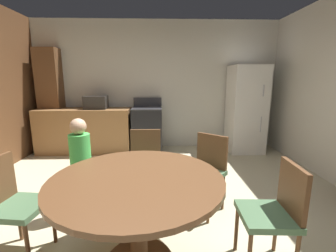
# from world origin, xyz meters

# --- Properties ---
(ground_plane) EXTENTS (14.00, 14.00, 0.00)m
(ground_plane) POSITION_xyz_m (0.00, 0.00, 0.00)
(ground_plane) COLOR beige
(wall_back) EXTENTS (5.43, 0.12, 2.70)m
(wall_back) POSITION_xyz_m (0.00, 2.97, 1.35)
(wall_back) COLOR beige
(wall_back) RESTS_ON ground
(kitchen_counter) EXTENTS (1.86, 0.60, 0.90)m
(kitchen_counter) POSITION_xyz_m (-1.48, 2.57, 0.45)
(kitchen_counter) COLOR olive
(kitchen_counter) RESTS_ON ground
(pantry_column) EXTENTS (0.44, 0.36, 2.10)m
(pantry_column) POSITION_xyz_m (-2.20, 2.75, 1.05)
(pantry_column) COLOR brown
(pantry_column) RESTS_ON ground
(oven_range) EXTENTS (0.60, 0.60, 1.10)m
(oven_range) POSITION_xyz_m (-0.20, 2.58, 0.47)
(oven_range) COLOR black
(oven_range) RESTS_ON ground
(refrigerator) EXTENTS (0.68, 0.68, 1.76)m
(refrigerator) POSITION_xyz_m (1.83, 2.52, 0.88)
(refrigerator) COLOR white
(refrigerator) RESTS_ON ground
(microwave) EXTENTS (0.44, 0.32, 0.26)m
(microwave) POSITION_xyz_m (-1.23, 2.57, 1.03)
(microwave) COLOR #2D2B28
(microwave) RESTS_ON kitchen_counter
(dining_table) EXTENTS (1.32, 1.32, 0.76)m
(dining_table) POSITION_xyz_m (-0.11, -0.46, 0.61)
(dining_table) COLOR brown
(dining_table) RESTS_ON ground
(chair_east) EXTENTS (0.42, 0.42, 0.87)m
(chair_east) POSITION_xyz_m (0.96, -0.52, 0.50)
(chair_east) COLOR brown
(chair_east) RESTS_ON ground
(chair_north) EXTENTS (0.40, 0.40, 0.87)m
(chair_north) POSITION_xyz_m (-0.12, 0.61, 0.50)
(chair_north) COLOR brown
(chair_north) RESTS_ON ground
(chair_west) EXTENTS (0.45, 0.45, 0.87)m
(chair_west) POSITION_xyz_m (-1.17, -0.32, 0.50)
(chair_west) COLOR brown
(chair_west) RESTS_ON ground
(chair_northeast) EXTENTS (0.56, 0.56, 0.87)m
(chair_northeast) POSITION_xyz_m (0.59, 0.34, 0.50)
(chair_northeast) COLOR brown
(chair_northeast) RESTS_ON ground
(person_child) EXTENTS (0.31, 0.31, 1.09)m
(person_child) POSITION_xyz_m (-0.79, 0.28, 0.58)
(person_child) COLOR #3D4C84
(person_child) RESTS_ON ground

